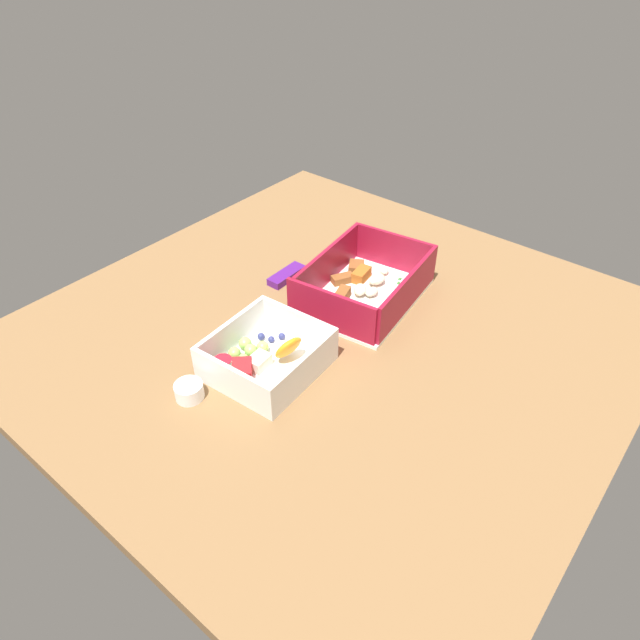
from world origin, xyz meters
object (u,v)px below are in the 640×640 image
at_px(candy_bar, 287,275).
at_px(pasta_container, 364,287).
at_px(fruit_bowl, 264,359).
at_px(paper_cup_liner, 189,391).

bearing_deg(candy_bar, pasta_container, -75.08).
relative_size(fruit_bowl, candy_bar, 2.16).
bearing_deg(paper_cup_liner, fruit_bowl, -20.53).
height_order(fruit_bowl, paper_cup_liner, fruit_bowl).
bearing_deg(candy_bar, fruit_bowl, -145.71).
distance_m(pasta_container, fruit_bowl, 0.21).
relative_size(pasta_container, candy_bar, 3.12).
relative_size(pasta_container, fruit_bowl, 1.44).
distance_m(pasta_container, candy_bar, 0.14).
bearing_deg(fruit_bowl, paper_cup_liner, 159.47).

